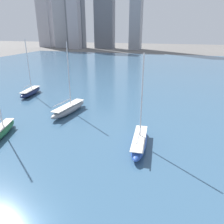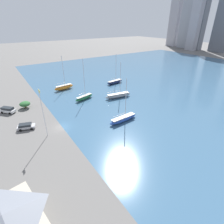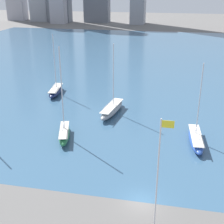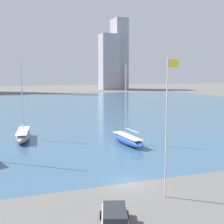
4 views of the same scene
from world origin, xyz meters
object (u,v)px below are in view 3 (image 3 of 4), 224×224
(sailboat_blue, at_px, (196,139))
(sailboat_green, at_px, (64,133))
(sailboat_gray, at_px, (112,109))
(sailboat_navy, at_px, (56,90))
(flag_pole, at_px, (158,176))

(sailboat_blue, height_order, sailboat_green, sailboat_green)
(sailboat_gray, xyz_separation_m, sailboat_navy, (-15.08, 8.88, -0.06))
(sailboat_gray, height_order, sailboat_blue, sailboat_gray)
(sailboat_gray, bearing_deg, sailboat_blue, -22.42)
(sailboat_green, bearing_deg, sailboat_navy, 97.80)
(flag_pole, xyz_separation_m, sailboat_blue, (5.02, 20.90, -6.13))
(sailboat_green, bearing_deg, flag_pole, -65.15)
(flag_pole, height_order, sailboat_navy, sailboat_navy)
(sailboat_navy, distance_m, sailboat_green, 22.71)
(flag_pole, distance_m, sailboat_green, 25.39)
(flag_pole, height_order, sailboat_gray, sailboat_gray)
(flag_pole, xyz_separation_m, sailboat_gray, (-10.64, 30.28, -6.04))
(sailboat_navy, bearing_deg, sailboat_blue, -38.13)
(sailboat_gray, relative_size, sailboat_blue, 1.05)
(flag_pole, bearing_deg, sailboat_navy, 123.30)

